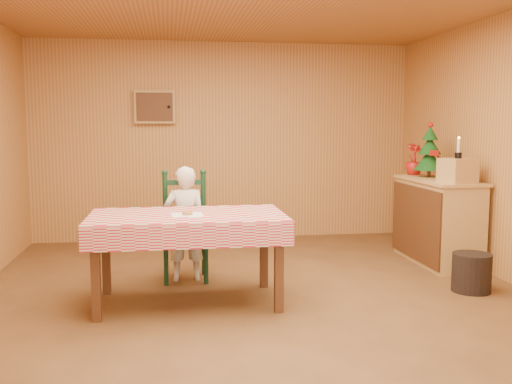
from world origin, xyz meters
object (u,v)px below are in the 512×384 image
seated_child (185,224)px  christmas_tree (430,152)px  crate (458,171)px  storage_bin (472,273)px  ladder_chair (185,229)px  dining_table (187,224)px  shelf_unit (437,221)px

seated_child → christmas_tree: bearing=-168.4°
crate → storage_bin: crate is taller
ladder_chair → storage_bin: ladder_chair is taller
crate → dining_table: bearing=-166.8°
dining_table → storage_bin: bearing=-1.3°
crate → storage_bin: (-0.20, -0.71, -0.88)m
crate → storage_bin: size_ratio=0.85×
seated_child → dining_table: bearing=90.0°
ladder_chair → seated_child: (0.00, -0.06, 0.06)m
dining_table → seated_child: 0.74m
crate → ladder_chair: bearing=177.2°
crate → storage_bin: 1.15m
seated_child → storage_bin: 2.72m
dining_table → storage_bin: dining_table is taller
dining_table → seated_child: seated_child is taller
shelf_unit → crate: crate is taller
dining_table → christmas_tree: 3.12m
seated_child → storage_bin: size_ratio=3.20×
crate → christmas_tree: 0.67m
dining_table → christmas_tree: size_ratio=2.67×
shelf_unit → storage_bin: (-0.19, -1.11, -0.29)m
seated_child → shelf_unit: seated_child is taller
ladder_chair → shelf_unit: size_ratio=0.87×
dining_table → shelf_unit: shelf_unit is taller
ladder_chair → crate: (2.78, -0.14, 0.55)m
shelf_unit → christmas_tree: christmas_tree is taller
ladder_chair → christmas_tree: (2.78, 0.51, 0.71)m
christmas_tree → storage_bin: 1.72m
ladder_chair → shelf_unit: bearing=5.4°
shelf_unit → storage_bin: shelf_unit is taller
shelf_unit → christmas_tree: size_ratio=2.00×
shelf_unit → christmas_tree: bearing=88.0°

